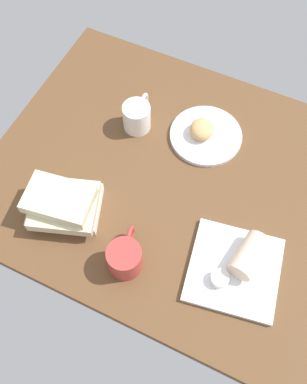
{
  "coord_description": "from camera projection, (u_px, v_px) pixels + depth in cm",
  "views": [
    {
      "loc": [
        23.03,
        -61.61,
        117.92
      ],
      "look_at": [
        -2.06,
        -8.71,
        7.0
      ],
      "focal_mm": 40.47,
      "sensor_mm": 36.0,
      "label": 1
    }
  ],
  "objects": [
    {
      "name": "book_stack",
      "position": [
        63.0,
        204.0,
        1.22
      ],
      "size": [
        24.26,
        22.07,
        9.96
      ],
      "color": "silver",
      "rests_on": "dining_table"
    },
    {
      "name": "dining_table",
      "position": [
        172.0,
        180.0,
        1.33
      ],
      "size": [
        110.0,
        90.0,
        4.0
      ],
      "primitive_type": "cube",
      "color": "brown",
      "rests_on": "ground"
    },
    {
      "name": "sauce_cup",
      "position": [
        220.0,
        279.0,
        1.13
      ],
      "size": [
        4.95,
        4.95,
        2.54
      ],
      "color": "silver",
      "rests_on": "square_plate"
    },
    {
      "name": "square_plate",
      "position": [
        234.0,
        270.0,
        1.17
      ],
      "size": [
        27.71,
        27.71,
        1.6
      ],
      "primitive_type": "cube",
      "rotation": [
        0.0,
        0.0,
        0.17
      ],
      "color": "white",
      "rests_on": "dining_table"
    },
    {
      "name": "second_mug",
      "position": [
        137.0,
        116.0,
        1.36
      ],
      "size": [
        8.77,
        13.71,
        9.3
      ],
      "color": "white",
      "rests_on": "dining_table"
    },
    {
      "name": "scone_pastry",
      "position": [
        202.0,
        129.0,
        1.35
      ],
      "size": [
        9.36,
        9.78,
        4.65
      ],
      "primitive_type": "ellipsoid",
      "rotation": [
        0.0,
        0.0,
        4.96
      ],
      "color": "tan",
      "rests_on": "round_plate"
    },
    {
      "name": "breakfast_wrap",
      "position": [
        249.0,
        256.0,
        1.14
      ],
      "size": [
        8.59,
        13.06,
        6.78
      ],
      "primitive_type": "cylinder",
      "rotation": [
        1.57,
        0.0,
        2.98
      ],
      "color": "beige",
      "rests_on": "square_plate"
    },
    {
      "name": "round_plate",
      "position": [
        206.0,
        136.0,
        1.38
      ],
      "size": [
        22.92,
        22.92,
        1.4
      ],
      "primitive_type": "cylinder",
      "color": "white",
      "rests_on": "dining_table"
    },
    {
      "name": "coffee_mug",
      "position": [
        124.0,
        257.0,
        1.14
      ],
      "size": [
        9.38,
        14.19,
        9.19
      ],
      "color": "#B23833",
      "rests_on": "dining_table"
    }
  ]
}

